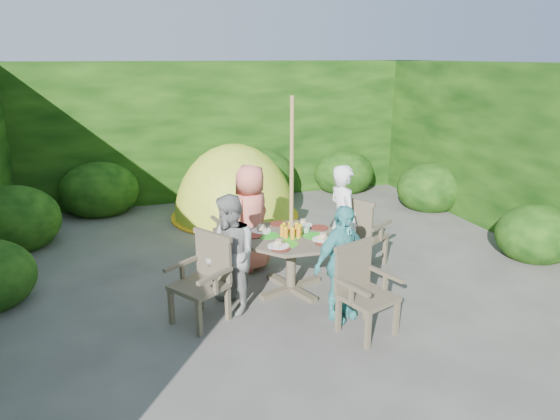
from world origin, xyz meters
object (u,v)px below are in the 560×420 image
object	(u,v)px
child_back	(251,218)
child_front	(341,263)
garden_chair_front	(363,288)
patio_table	(291,244)
child_right	(343,220)
child_left	(231,255)
garden_chair_back	(237,228)
dome_tent	(235,216)
garden_chair_left	(204,277)
parasol_pole	(291,198)
garden_chair_right	(360,232)

from	to	relation	value
child_back	child_front	distance (m)	1.60
garden_chair_front	patio_table	bearing A→B (deg)	90.29
child_back	garden_chair_front	bearing A→B (deg)	73.12
patio_table	child_right	distance (m)	0.81
garden_chair_front	child_left	distance (m)	1.38
garden_chair_back	dome_tent	size ratio (longest dim) A/B	0.34
garden_chair_left	dome_tent	size ratio (longest dim) A/B	0.35
parasol_pole	dome_tent	xyz separation A→B (m)	(0.03, 2.91, -1.10)
child_back	child_front	xyz separation A→B (m)	(0.53, -1.51, -0.07)
garden_chair_left	child_right	size ratio (longest dim) A/B	0.63
dome_tent	child_back	bearing A→B (deg)	-87.70
garden_chair_front	child_front	size ratio (longest dim) A/B	0.70
parasol_pole	garden_chair_back	size ratio (longest dim) A/B	2.62
patio_table	garden_chair_back	distance (m)	1.11
garden_chair_front	child_back	xyz separation A→B (m)	(-0.63, 1.80, 0.22)
child_left	child_front	bearing A→B (deg)	51.17
garden_chair_right	garden_chair_left	world-z (taller)	garden_chair_right
child_front	dome_tent	bearing A→B (deg)	72.76
garden_chair_left	child_front	xyz separation A→B (m)	(1.31, -0.41, 0.14)
child_right	child_left	size ratio (longest dim) A/B	1.09
patio_table	garden_chair_left	world-z (taller)	garden_chair_left
garden_chair_right	child_front	size ratio (longest dim) A/B	0.74
garden_chair_front	dome_tent	distance (m)	3.99
patio_table	garden_chair_left	bearing A→B (deg)	-161.79
garden_chair_back	child_back	xyz separation A→B (m)	(0.11, -0.29, 0.22)
child_right	dome_tent	world-z (taller)	child_right
child_right	patio_table	bearing A→B (deg)	104.76
garden_chair_right	parasol_pole	bearing A→B (deg)	76.79
garden_chair_front	child_back	world-z (taller)	child_back
garden_chair_right	patio_table	bearing A→B (deg)	76.74
garden_chair_left	dome_tent	xyz separation A→B (m)	(1.08, 3.25, -0.46)
dome_tent	patio_table	bearing A→B (deg)	-80.45
child_right	child_back	size ratio (longest dim) A/B	1.02
parasol_pole	dome_tent	size ratio (longest dim) A/B	0.90
garden_chair_front	parasol_pole	bearing A→B (deg)	90.49
garden_chair_back	child_back	bearing A→B (deg)	102.11
garden_chair_right	child_back	bearing A→B (deg)	41.12
garden_chair_front	child_right	distance (m)	1.38
child_left	garden_chair_back	bearing A→B (deg)	150.74
patio_table	garden_chair_front	bearing A→B (deg)	-70.98
parasol_pole	child_left	distance (m)	0.93
garden_chair_front	child_back	distance (m)	1.92
garden_chair_back	child_right	bearing A→B (deg)	136.04
patio_table	garden_chair_back	world-z (taller)	garden_chair_back
garden_chair_front	child_left	world-z (taller)	child_left
parasol_pole	garden_chair_front	distance (m)	1.28
child_left	dome_tent	distance (m)	3.33
parasol_pole	garden_chair_right	xyz separation A→B (m)	(1.05, 0.35, -0.62)
garden_chair_front	child_left	size ratio (longest dim) A/B	0.67
garden_chair_left	garden_chair_front	xyz separation A→B (m)	(1.41, -0.70, -0.01)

